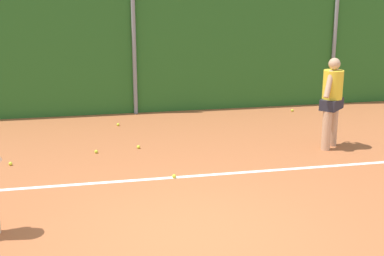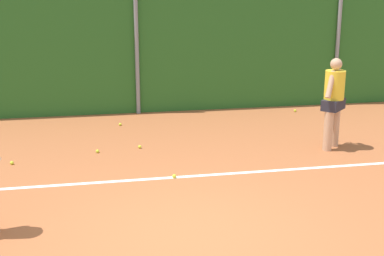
# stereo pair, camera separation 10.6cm
# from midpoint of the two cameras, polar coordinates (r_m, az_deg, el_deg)

# --- Properties ---
(ground_plane) EXTENTS (27.84, 27.84, 0.00)m
(ground_plane) POSITION_cam_midpoint_polar(r_m,az_deg,el_deg) (8.75, -2.62, -5.53)
(ground_plane) COLOR #A85B33
(hedge_fence_backdrop) EXTENTS (18.09, 0.25, 3.33)m
(hedge_fence_backdrop) POSITION_cam_midpoint_polar(r_m,az_deg,el_deg) (13.07, -5.85, 8.90)
(hedge_fence_backdrop) COLOR #286023
(hedge_fence_backdrop) RESTS_ON ground_plane
(fence_post_center) EXTENTS (0.10, 0.10, 3.65)m
(fence_post_center) POSITION_cam_midpoint_polar(r_m,az_deg,el_deg) (12.88, -5.80, 9.53)
(fence_post_center) COLOR gray
(fence_post_center) RESTS_ON ground_plane
(fence_post_right) EXTENTS (0.10, 0.10, 3.65)m
(fence_post_right) POSITION_cam_midpoint_polar(r_m,az_deg,el_deg) (14.32, 15.79, 9.61)
(fence_post_right) COLOR gray
(fence_post_right) RESTS_ON ground_plane
(court_baseline_paint) EXTENTS (13.22, 0.10, 0.01)m
(court_baseline_paint) POSITION_cam_midpoint_polar(r_m,az_deg,el_deg) (8.77, -2.65, -5.44)
(court_baseline_paint) COLOR white
(court_baseline_paint) RESTS_ON ground_plane
(player_midcourt) EXTENTS (0.59, 0.64, 1.77)m
(player_midcourt) POSITION_cam_midpoint_polar(r_m,az_deg,el_deg) (10.47, 15.40, 3.09)
(player_midcourt) COLOR tan
(player_midcourt) RESTS_ON ground_plane
(tennis_ball_0) EXTENTS (0.07, 0.07, 0.07)m
(tennis_ball_0) POSITION_cam_midpoint_polar(r_m,az_deg,el_deg) (12.06, -7.54, 0.40)
(tennis_ball_0) COLOR #CCDB33
(tennis_ball_0) RESTS_ON ground_plane
(tennis_ball_1) EXTENTS (0.07, 0.07, 0.07)m
(tennis_ball_1) POSITION_cam_midpoint_polar(r_m,az_deg,el_deg) (8.76, -1.59, -5.25)
(tennis_ball_1) COLOR #CCDB33
(tennis_ball_1) RESTS_ON ground_plane
(tennis_ball_2) EXTENTS (0.07, 0.07, 0.07)m
(tennis_ball_2) POSITION_cam_midpoint_polar(r_m,az_deg,el_deg) (9.91, -18.66, -3.60)
(tennis_ball_2) COLOR #CCDB33
(tennis_ball_2) RESTS_ON ground_plane
(tennis_ball_3) EXTENTS (0.07, 0.07, 0.07)m
(tennis_ball_3) POSITION_cam_midpoint_polar(r_m,az_deg,el_deg) (10.36, -5.39, -2.03)
(tennis_ball_3) COLOR #CCDB33
(tennis_ball_3) RESTS_ON ground_plane
(tennis_ball_5) EXTENTS (0.07, 0.07, 0.07)m
(tennis_ball_5) POSITION_cam_midpoint_polar(r_m,az_deg,el_deg) (13.52, 11.34, 1.86)
(tennis_ball_5) COLOR #CCDB33
(tennis_ball_5) RESTS_ON ground_plane
(tennis_ball_8) EXTENTS (0.07, 0.07, 0.07)m
(tennis_ball_8) POSITION_cam_midpoint_polar(r_m,az_deg,el_deg) (10.19, -9.92, -2.49)
(tennis_ball_8) COLOR #CCDB33
(tennis_ball_8) RESTS_ON ground_plane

